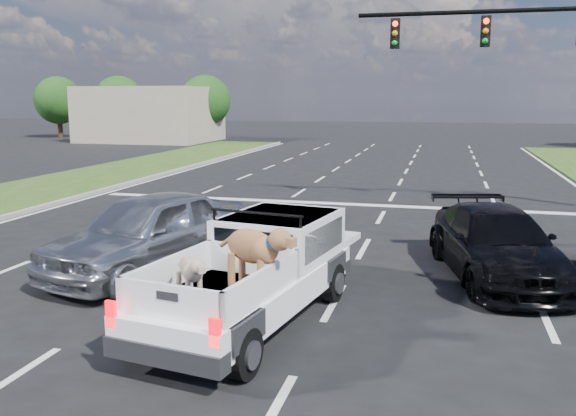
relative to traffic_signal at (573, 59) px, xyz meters
name	(u,v)px	position (x,y,z in m)	size (l,w,h in m)	color
ground	(240,295)	(-7.20, -10.50, -4.73)	(160.00, 160.00, 0.00)	black
road_markings	(314,224)	(-7.20, -3.94, -4.72)	(17.75, 60.00, 0.01)	silver
curb_left	(29,210)	(-16.25, -4.50, -4.66)	(0.15, 60.00, 0.14)	gray
traffic_signal	(573,59)	(0.00, 0.00, 0.00)	(9.11, 0.31, 7.00)	black
building_left	(151,114)	(-27.20, 25.50, -2.53)	(10.00, 8.00, 4.40)	tan
tree_far_a	(58,100)	(-37.20, 27.50, -1.44)	(4.20, 4.20, 5.40)	#332114
tree_far_b	(119,100)	(-31.20, 27.50, -1.44)	(4.20, 4.20, 5.40)	#332114
tree_far_c	(205,101)	(-23.20, 27.50, -1.44)	(4.20, 4.20, 5.40)	#332114
pickup_truck	(257,270)	(-6.49, -11.70, -3.88)	(2.49, 5.02, 1.80)	black
silver_sedan	(149,232)	(-9.48, -9.55, -3.89)	(1.98, 4.91, 1.67)	#B4B6BC
black_coupe	(496,244)	(-2.59, -8.18, -4.03)	(1.94, 4.77, 1.38)	black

